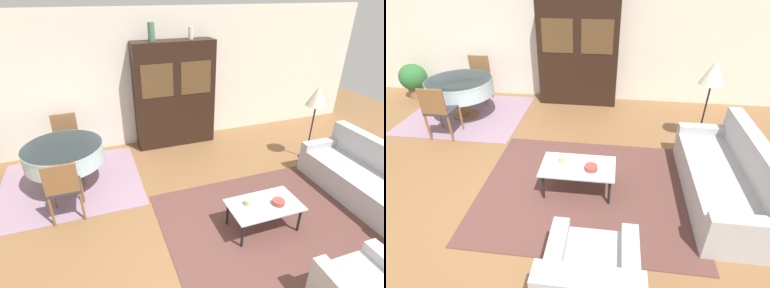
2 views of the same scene
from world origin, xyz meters
The scene contains 15 objects.
ground_plane centered at (0.00, 0.00, 0.00)m, with size 14.00×14.00×0.00m, color brown.
wall_back centered at (0.00, 3.63, 1.35)m, with size 10.00×0.06×2.70m.
area_rug centered at (1.00, 0.43, 0.01)m, with size 2.91×2.35×0.01m.
dining_rug centered at (-1.63, 2.42, 0.01)m, with size 2.28×2.00×0.01m.
couch centered at (2.80, 0.51, 0.30)m, with size 0.85×2.07×0.86m.
coffee_table centered at (0.88, 0.41, 0.37)m, with size 0.98×0.56×0.40m.
display_cabinet centered at (0.51, 3.37, 1.06)m, with size 1.61×0.43×2.12m.
dining_table centered at (-1.64, 2.36, 0.61)m, with size 1.24×1.24×0.76m.
dining_chair_near centered at (-1.64, 1.53, 0.55)m, with size 0.44×0.44×0.94m.
dining_chair_far centered at (-1.64, 3.20, 0.55)m, with size 0.44×0.44×0.94m.
floor_lamp centered at (2.75, 1.84, 1.21)m, with size 0.38×0.38×1.45m.
cup centered at (0.67, 0.48, 0.45)m, with size 0.09×0.09×0.08m.
bowl centered at (1.06, 0.35, 0.44)m, with size 0.17×0.17×0.06m.
vase_tall centered at (0.11, 3.37, 2.28)m, with size 0.13×0.13×0.32m.
vase_short centered at (0.87, 3.37, 2.23)m, with size 0.10×0.10×0.23m.
Camera 1 is at (-1.09, -2.27, 2.96)m, focal length 28.00 mm.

